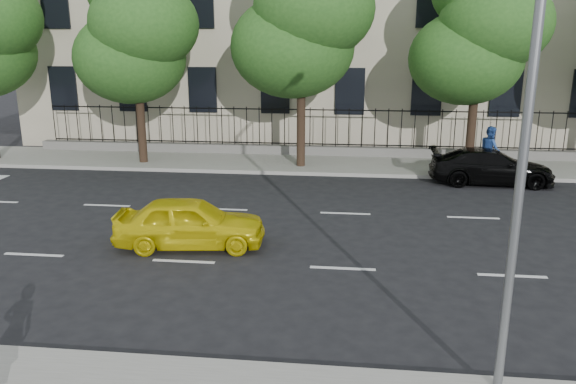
{
  "coord_description": "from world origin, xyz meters",
  "views": [
    {
      "loc": [
        0.09,
        -10.3,
        5.43
      ],
      "look_at": [
        -1.4,
        3.0,
        1.76
      ],
      "focal_mm": 35.0,
      "sensor_mm": 36.0,
      "label": 1
    }
  ],
  "objects": [
    {
      "name": "ground",
      "position": [
        0.0,
        0.0,
        0.0
      ],
      "size": [
        120.0,
        120.0,
        0.0
      ],
      "primitive_type": "plane",
      "color": "black",
      "rests_on": "ground"
    },
    {
      "name": "far_sidewalk",
      "position": [
        0.0,
        14.0,
        0.07
      ],
      "size": [
        60.0,
        4.0,
        0.15
      ],
      "primitive_type": "cube",
      "color": "gray",
      "rests_on": "ground"
    },
    {
      "name": "lane_markings",
      "position": [
        0.0,
        4.75,
        0.01
      ],
      "size": [
        49.6,
        4.62,
        0.01
      ],
      "primitive_type": null,
      "color": "silver",
      "rests_on": "ground"
    },
    {
      "name": "iron_fence",
      "position": [
        0.0,
        15.7,
        0.65
      ],
      "size": [
        30.0,
        0.5,
        2.2
      ],
      "color": "slate",
      "rests_on": "far_sidewalk"
    },
    {
      "name": "street_light",
      "position": [
        2.5,
        -1.77,
        5.15
      ],
      "size": [
        0.25,
        3.32,
        8.05
      ],
      "color": "slate",
      "rests_on": "near_sidewalk"
    },
    {
      "name": "tree_b",
      "position": [
        -8.96,
        13.36,
        5.84
      ],
      "size": [
        5.53,
        5.12,
        8.97
      ],
      "color": "#382619",
      "rests_on": "far_sidewalk"
    },
    {
      "name": "tree_c",
      "position": [
        -1.96,
        13.36,
        6.41
      ],
      "size": [
        5.89,
        5.5,
        9.8
      ],
      "color": "#382619",
      "rests_on": "far_sidewalk"
    },
    {
      "name": "tree_d",
      "position": [
        5.04,
        13.36,
        5.84
      ],
      "size": [
        5.34,
        4.94,
        8.84
      ],
      "color": "#382619",
      "rests_on": "far_sidewalk"
    },
    {
      "name": "yellow_taxi",
      "position": [
        -4.11,
        3.57,
        0.68
      ],
      "size": [
        4.16,
        2.07,
        1.36
      ],
      "primitive_type": "imported",
      "rotation": [
        0.0,
        0.0,
        1.69
      ],
      "color": "yellow",
      "rests_on": "ground"
    },
    {
      "name": "black_sedan",
      "position": [
        5.51,
        11.5,
        0.67
      ],
      "size": [
        4.67,
        1.96,
        1.35
      ],
      "primitive_type": "imported",
      "rotation": [
        0.0,
        0.0,
        1.55
      ],
      "color": "black",
      "rests_on": "ground"
    },
    {
      "name": "pedestrian_far",
      "position": [
        5.77,
        13.0,
        1.08
      ],
      "size": [
        0.86,
        1.02,
        1.87
      ],
      "primitive_type": "imported",
      "rotation": [
        0.0,
        0.0,
        1.75
      ],
      "color": "#294E9B",
      "rests_on": "far_sidewalk"
    }
  ]
}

